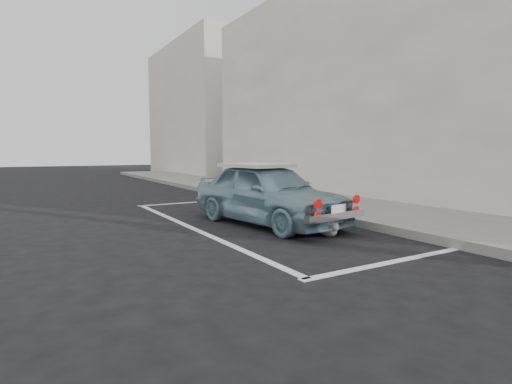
% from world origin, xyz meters
% --- Properties ---
extents(ground, '(80.00, 80.00, 0.00)m').
position_xyz_m(ground, '(0.00, 0.00, 0.00)').
color(ground, black).
rests_on(ground, ground).
extents(sidewalk, '(2.80, 40.00, 0.15)m').
position_xyz_m(sidewalk, '(3.20, 2.00, 0.07)').
color(sidewalk, slate).
rests_on(sidewalk, ground).
extents(shop_building, '(3.50, 18.00, 7.00)m').
position_xyz_m(shop_building, '(6.33, 4.00, 3.49)').
color(shop_building, beige).
rests_on(shop_building, ground).
extents(building_far, '(3.50, 10.00, 8.00)m').
position_xyz_m(building_far, '(6.35, 20.00, 4.00)').
color(building_far, beige).
rests_on(building_far, ground).
extents(pline_rear, '(3.00, 0.12, 0.01)m').
position_xyz_m(pline_rear, '(0.50, -0.50, 0.00)').
color(pline_rear, silver).
rests_on(pline_rear, ground).
extents(pline_front, '(3.00, 0.12, 0.01)m').
position_xyz_m(pline_front, '(0.50, 6.50, 0.00)').
color(pline_front, silver).
rests_on(pline_front, ground).
extents(pline_side, '(0.12, 7.00, 0.01)m').
position_xyz_m(pline_side, '(-0.90, 3.00, 0.00)').
color(pline_side, silver).
rests_on(pline_side, ground).
extents(retro_coupe, '(1.90, 3.71, 1.21)m').
position_xyz_m(retro_coupe, '(0.54, 2.62, 0.61)').
color(retro_coupe, '#6E94A3').
rests_on(retro_coupe, ground).
extents(cat, '(0.27, 0.54, 0.29)m').
position_xyz_m(cat, '(0.78, 1.09, 0.13)').
color(cat, brown).
rests_on(cat, ground).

